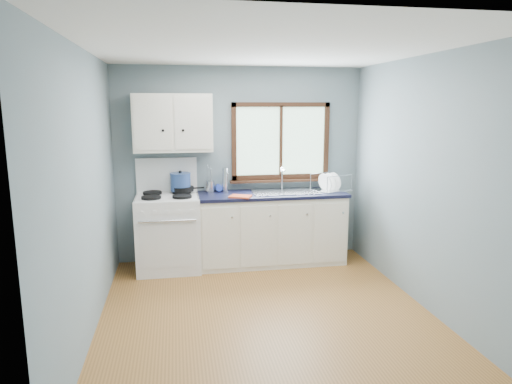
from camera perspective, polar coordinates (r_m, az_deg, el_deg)
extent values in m
cube|color=#9D662F|center=(4.62, 1.38, -15.17)|extent=(3.20, 3.60, 0.02)
cube|color=white|center=(4.18, 1.54, 17.63)|extent=(3.20, 3.60, 0.02)
cube|color=gray|center=(5.99, -1.99, 3.47)|extent=(3.20, 0.02, 2.50)
cube|color=gray|center=(2.52, 9.70, -6.92)|extent=(3.20, 0.02, 2.50)
cube|color=gray|center=(4.21, -20.53, -0.32)|extent=(0.02, 3.60, 2.50)
cube|color=gray|center=(4.81, 20.63, 0.97)|extent=(0.02, 3.60, 2.50)
cube|color=white|center=(5.75, -10.90, -5.07)|extent=(0.76, 0.65, 0.92)
cube|color=white|center=(5.91, -11.10, 2.10)|extent=(0.76, 0.05, 0.44)
cube|color=silver|center=(5.64, -11.07, -0.52)|extent=(0.72, 0.59, 0.01)
cylinder|color=black|center=(5.50, -12.97, -0.68)|extent=(0.23, 0.23, 0.03)
cylinder|color=black|center=(5.49, -9.22, -0.56)|extent=(0.23, 0.23, 0.03)
cylinder|color=black|center=(5.79, -12.83, -0.10)|extent=(0.23, 0.23, 0.03)
cylinder|color=black|center=(5.78, -9.27, 0.02)|extent=(0.23, 0.23, 0.03)
cylinder|color=silver|center=(5.35, -11.04, -3.60)|extent=(0.66, 0.02, 0.02)
cube|color=silver|center=(5.46, -10.92, -6.59)|extent=(0.66, 0.01, 0.55)
cube|color=white|center=(5.90, 1.93, -4.67)|extent=(1.85, 0.60, 0.88)
cube|color=black|center=(6.04, 1.86, -8.29)|extent=(1.85, 0.54, 0.08)
cube|color=black|center=(5.79, 1.96, -0.28)|extent=(1.89, 0.64, 0.04)
cube|color=silver|center=(5.83, 3.69, 0.00)|extent=(0.84, 0.46, 0.01)
cube|color=silver|center=(5.80, 1.76, -0.78)|extent=(0.36, 0.40, 0.14)
cube|color=silver|center=(5.89, 5.57, -0.64)|extent=(0.36, 0.40, 0.14)
cylinder|color=silver|center=(6.00, 3.25, 1.63)|extent=(0.02, 0.02, 0.28)
cylinder|color=silver|center=(5.91, 3.42, 2.77)|extent=(0.02, 0.16, 0.02)
sphere|color=silver|center=(5.97, 3.27, 2.96)|extent=(0.04, 0.04, 0.04)
cube|color=#9EC6A8|center=(6.03, 3.09, 6.38)|extent=(1.22, 0.01, 0.92)
cube|color=#391F11|center=(6.00, 3.18, 10.85)|extent=(1.30, 0.05, 0.06)
cube|color=#391F11|center=(6.07, 3.08, 1.94)|extent=(1.30, 0.05, 0.06)
cube|color=#391F11|center=(5.91, -2.78, 6.29)|extent=(0.06, 0.05, 1.00)
cube|color=#391F11|center=(6.19, 8.77, 6.38)|extent=(0.06, 0.05, 1.00)
cube|color=#391F11|center=(6.02, 3.13, 6.37)|extent=(0.03, 0.05, 0.92)
cube|color=#391F11|center=(6.05, 3.14, 1.43)|extent=(1.36, 0.10, 0.03)
cube|color=white|center=(5.70, -10.35, 8.49)|extent=(0.95, 0.32, 0.70)
cube|color=white|center=(5.54, -12.83, 8.33)|extent=(0.44, 0.01, 0.62)
cube|color=white|center=(5.54, -7.87, 8.50)|extent=(0.44, 0.01, 0.62)
sphere|color=black|center=(5.53, -11.55, 7.55)|extent=(0.03, 0.03, 0.03)
sphere|color=black|center=(5.53, -9.09, 7.63)|extent=(0.03, 0.03, 0.03)
cylinder|color=black|center=(5.76, -9.12, 0.40)|extent=(0.31, 0.31, 0.05)
cube|color=black|center=(5.80, -7.25, 0.52)|extent=(0.15, 0.05, 0.02)
cylinder|color=navy|center=(5.76, -9.42, 1.19)|extent=(0.31, 0.31, 0.21)
cylinder|color=navy|center=(5.75, -9.45, 2.28)|extent=(0.32, 0.32, 0.01)
sphere|color=black|center=(5.74, -9.46, 2.47)|extent=(0.05, 0.05, 0.04)
cylinder|color=silver|center=(5.85, -5.76, 0.69)|extent=(0.15, 0.15, 0.14)
cylinder|color=silver|center=(5.84, -5.66, 2.15)|extent=(0.01, 0.01, 0.21)
cylinder|color=silver|center=(5.83, -6.02, 2.31)|extent=(0.01, 0.01, 0.25)
cylinder|color=silver|center=(5.81, -5.70, 2.01)|extent=(0.01, 0.01, 0.19)
cylinder|color=silver|center=(5.84, -3.90, 1.51)|extent=(0.08, 0.08, 0.31)
imported|color=blue|center=(5.82, -4.62, 1.11)|extent=(0.09, 0.09, 0.23)
cube|color=#D04925|center=(5.51, -1.97, -0.56)|extent=(0.30, 0.27, 0.02)
cube|color=silver|center=(6.02, 9.32, 0.27)|extent=(0.55, 0.49, 0.02)
cylinder|color=silver|center=(5.75, 8.90, 0.78)|extent=(0.01, 0.01, 0.21)
cylinder|color=silver|center=(6.04, 11.84, 1.17)|extent=(0.01, 0.01, 0.21)
cylinder|color=silver|center=(5.98, 6.82, 1.22)|extent=(0.01, 0.01, 0.21)
cylinder|color=silver|center=(6.26, 9.76, 1.58)|extent=(0.01, 0.01, 0.21)
cylinder|color=silver|center=(5.88, 10.44, 2.00)|extent=(0.39, 0.18, 0.01)
cylinder|color=silver|center=(6.10, 8.35, 2.39)|extent=(0.39, 0.18, 0.01)
cylinder|color=white|center=(5.93, 8.60, 1.20)|extent=(0.15, 0.24, 0.23)
cylinder|color=white|center=(5.99, 9.20, 1.28)|extent=(0.15, 0.24, 0.23)
cylinder|color=white|center=(6.05, 9.79, 1.35)|extent=(0.15, 0.24, 0.23)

